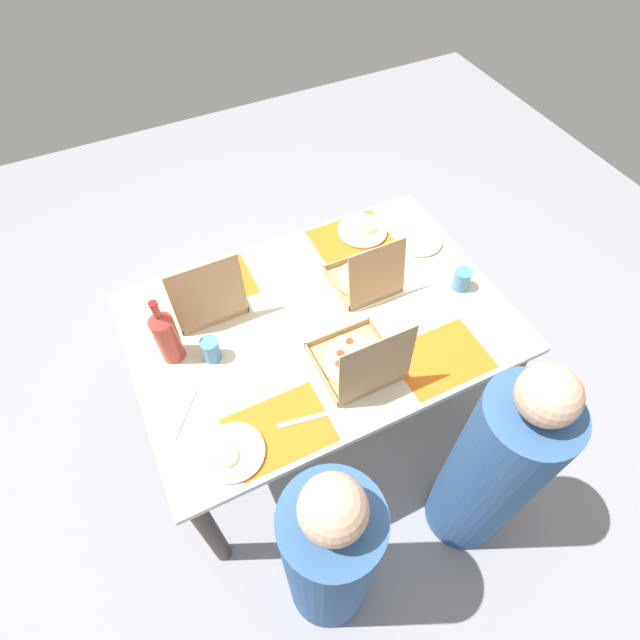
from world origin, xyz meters
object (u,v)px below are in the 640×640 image
(cup_red, at_px, (462,279))
(pizza_box_edge_far, at_px, (359,362))
(pizza_box_center, at_px, (365,278))
(soda_bottle, at_px, (166,335))
(plate_middle, at_px, (363,231))
(plate_near_right, at_px, (419,240))
(plate_far_left, at_px, (233,453))
(diner_right_seat, at_px, (330,557))
(cup_clear_left, at_px, (211,350))
(pizza_box_corner_right, at_px, (206,297))
(diner_left_seat, at_px, (492,470))

(cup_red, bearing_deg, pizza_box_edge_far, 16.47)
(pizza_box_center, xyz_separation_m, soda_bottle, (0.85, -0.01, 0.09))
(plate_middle, bearing_deg, plate_near_right, 139.88)
(plate_near_right, bearing_deg, plate_far_left, 27.88)
(plate_middle, bearing_deg, diner_right_seat, 57.10)
(cup_clear_left, bearing_deg, diner_right_seat, 97.92)
(pizza_box_center, relative_size, cup_clear_left, 2.80)
(pizza_box_center, distance_m, soda_bottle, 0.85)
(cup_clear_left, bearing_deg, plate_middle, -157.25)
(cup_clear_left, bearing_deg, plate_near_right, -169.78)
(pizza_box_center, bearing_deg, soda_bottle, -0.54)
(pizza_box_corner_right, bearing_deg, plate_near_right, 176.24)
(plate_near_right, bearing_deg, diner_left_seat, 74.74)
(cup_clear_left, relative_size, diner_left_seat, 0.08)
(plate_far_left, xyz_separation_m, cup_red, (-1.15, -0.29, 0.04))
(pizza_box_edge_far, relative_size, plate_near_right, 1.51)
(plate_far_left, relative_size, plate_near_right, 1.00)
(cup_clear_left, relative_size, cup_red, 1.06)
(pizza_box_corner_right, xyz_separation_m, diner_left_seat, (-0.73, 1.07, -0.26))
(plate_middle, relative_size, cup_clear_left, 2.27)
(cup_clear_left, distance_m, diner_left_seat, 1.16)
(plate_middle, height_order, cup_clear_left, cup_clear_left)
(soda_bottle, bearing_deg, pizza_box_corner_right, -137.49)
(diner_right_seat, bearing_deg, plate_near_right, -133.87)
(cup_clear_left, xyz_separation_m, cup_red, (-1.08, 0.12, -0.00))
(pizza_box_center, bearing_deg, pizza_box_corner_right, -16.52)
(diner_left_seat, bearing_deg, plate_near_right, -105.26)
(plate_middle, xyz_separation_m, diner_right_seat, (0.76, 1.17, -0.24))
(pizza_box_center, bearing_deg, pizza_box_edge_far, 58.22)
(plate_far_left, bearing_deg, diner_right_seat, 114.04)
(plate_near_right, height_order, cup_red, cup_red)
(plate_middle, xyz_separation_m, cup_red, (-0.21, 0.49, 0.04))
(diner_left_seat, bearing_deg, soda_bottle, -43.37)
(pizza_box_corner_right, relative_size, plate_far_left, 1.46)
(pizza_box_center, bearing_deg, plate_far_left, 31.54)
(soda_bottle, relative_size, diner_left_seat, 0.26)
(diner_right_seat, bearing_deg, plate_far_left, -65.96)
(pizza_box_edge_far, distance_m, diner_right_seat, 0.69)
(pizza_box_center, xyz_separation_m, plate_near_right, (-0.36, -0.13, -0.04))
(plate_middle, distance_m, cup_red, 0.53)
(plate_near_right, distance_m, diner_right_seat, 1.41)
(pizza_box_corner_right, distance_m, diner_left_seat, 1.32)
(pizza_box_corner_right, bearing_deg, cup_red, 159.44)
(diner_left_seat, distance_m, diner_right_seat, 0.69)
(plate_middle, bearing_deg, plate_far_left, 39.60)
(plate_near_right, bearing_deg, cup_clear_left, 10.22)
(pizza_box_center, distance_m, plate_near_right, 0.38)
(plate_near_right, bearing_deg, cup_red, 91.50)
(pizza_box_edge_far, distance_m, cup_clear_left, 0.57)
(pizza_box_edge_far, xyz_separation_m, cup_red, (-0.60, -0.18, -0.00))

